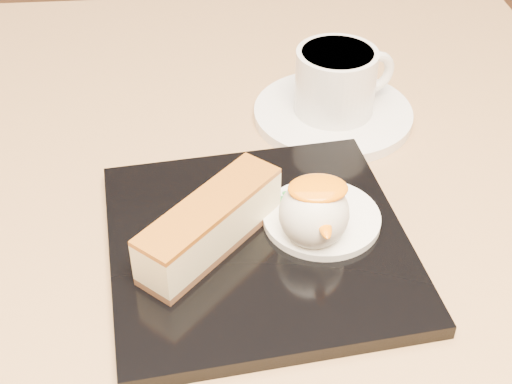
{
  "coord_description": "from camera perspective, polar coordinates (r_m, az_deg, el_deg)",
  "views": [
    {
      "loc": [
        0.02,
        -0.45,
        1.09
      ],
      "look_at": [
        0.06,
        -0.04,
        0.76
      ],
      "focal_mm": 50.0,
      "sensor_mm": 36.0,
      "label": 1
    }
  ],
  "objects": [
    {
      "name": "dessert_plate",
      "position": [
        0.54,
        0.18,
        -4.16
      ],
      "size": [
        0.24,
        0.24,
        0.01
      ],
      "primitive_type": "cube",
      "rotation": [
        0.0,
        0.0,
        0.12
      ],
      "color": "black",
      "rests_on": "table"
    },
    {
      "name": "coffee_cup",
      "position": [
        0.67,
        6.53,
        8.9
      ],
      "size": [
        0.1,
        0.07,
        0.06
      ],
      "rotation": [
        0.0,
        0.0,
        0.33
      ],
      "color": "white",
      "rests_on": "saucer"
    },
    {
      "name": "table",
      "position": [
        0.7,
        -5.01,
        -10.44
      ],
      "size": [
        0.8,
        0.8,
        0.72
      ],
      "color": "black",
      "rests_on": "ground"
    },
    {
      "name": "saucer",
      "position": [
        0.68,
        6.17,
        6.23
      ],
      "size": [
        0.15,
        0.15,
        0.01
      ],
      "primitive_type": "cylinder",
      "color": "white",
      "rests_on": "table"
    },
    {
      "name": "mango_sauce",
      "position": [
        0.5,
        4.98,
        0.29
      ],
      "size": [
        0.04,
        0.03,
        0.01
      ],
      "primitive_type": "ellipsoid",
      "color": "orange",
      "rests_on": "ice_cream_scoop"
    },
    {
      "name": "ice_cream_scoop",
      "position": [
        0.52,
        4.66,
        -1.72
      ],
      "size": [
        0.05,
        0.05,
        0.05
      ],
      "primitive_type": "sphere",
      "color": "white",
      "rests_on": "cream_smear"
    },
    {
      "name": "cream_smear",
      "position": [
        0.55,
        5.27,
        -2.09
      ],
      "size": [
        0.09,
        0.09,
        0.01
      ],
      "primitive_type": "cylinder",
      "color": "white",
      "rests_on": "dessert_plate"
    },
    {
      "name": "mint_sprig",
      "position": [
        0.56,
        1.94,
        -0.34
      ],
      "size": [
        0.03,
        0.02,
        0.0
      ],
      "color": "green",
      "rests_on": "cream_smear"
    },
    {
      "name": "cheesecake",
      "position": [
        0.51,
        -3.66,
        -2.61
      ],
      "size": [
        0.11,
        0.12,
        0.04
      ],
      "rotation": [
        0.0,
        0.0,
        0.84
      ],
      "color": "brown",
      "rests_on": "dessert_plate"
    }
  ]
}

